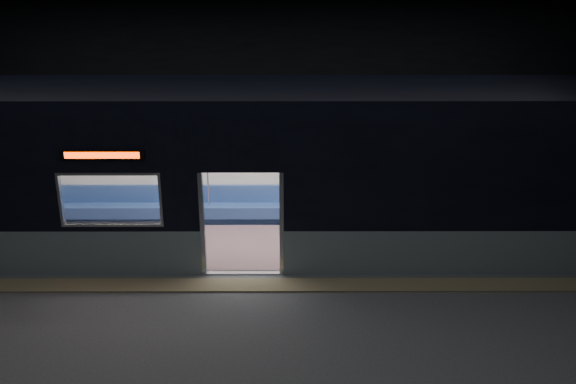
{
  "coord_description": "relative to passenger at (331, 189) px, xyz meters",
  "views": [
    {
      "loc": [
        0.83,
        -9.45,
        5.38
      ],
      "look_at": [
        0.86,
        2.3,
        1.22
      ],
      "focal_mm": 38.0,
      "sensor_mm": 36.0,
      "label": 1
    }
  ],
  "objects": [
    {
      "name": "station_floor",
      "position": [
        -1.84,
        -3.55,
        -0.85
      ],
      "size": [
        24.0,
        14.0,
        0.01
      ],
      "primitive_type": "cube",
      "color": "#47494C",
      "rests_on": "ground"
    },
    {
      "name": "handbag",
      "position": [
        -0.03,
        -0.25,
        -0.15
      ],
      "size": [
        0.31,
        0.27,
        0.14
      ],
      "primitive_type": "cube",
      "rotation": [
        0.0,
        0.0,
        0.08
      ],
      "color": "black",
      "rests_on": "passenger"
    },
    {
      "name": "metro_car",
      "position": [
        -1.84,
        -1.0,
        1.0
      ],
      "size": [
        18.0,
        3.04,
        3.35
      ],
      "color": "gray",
      "rests_on": "station_floor"
    },
    {
      "name": "tactile_strip",
      "position": [
        -1.84,
        -3.0,
        -0.83
      ],
      "size": [
        22.8,
        0.5,
        0.03
      ],
      "primitive_type": "cube",
      "color": "#8C7F59",
      "rests_on": "station_floor"
    },
    {
      "name": "station_envelope",
      "position": [
        -1.84,
        -3.55,
        2.82
      ],
      "size": [
        24.0,
        14.0,
        5.0
      ],
      "color": "black",
      "rests_on": "station_floor"
    },
    {
      "name": "transit_map",
      "position": [
        -0.23,
        0.31,
        0.66
      ],
      "size": [
        1.09,
        0.03,
        0.71
      ],
      "primitive_type": "cube",
      "color": "white",
      "rests_on": "metro_car"
    },
    {
      "name": "passenger",
      "position": [
        0.0,
        0.0,
        0.0
      ],
      "size": [
        0.5,
        0.8,
        1.49
      ],
      "rotation": [
        0.0,
        0.0,
        0.2
      ],
      "color": "black",
      "rests_on": "metro_car"
    }
  ]
}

